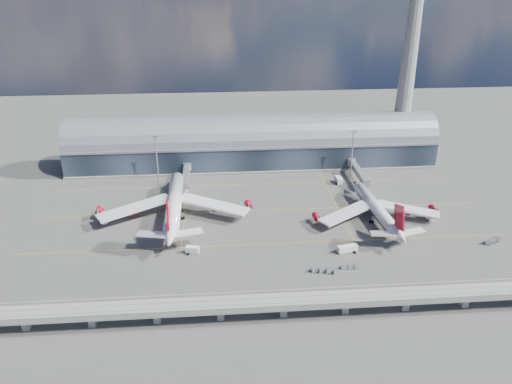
{
  "coord_description": "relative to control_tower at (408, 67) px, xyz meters",
  "views": [
    {
      "loc": [
        -19.06,
        -182.62,
        103.25
      ],
      "look_at": [
        -3.55,
        10.0,
        14.0
      ],
      "focal_mm": 35.0,
      "sensor_mm": 36.0,
      "label": 1
    }
  ],
  "objects": [
    {
      "name": "jet_bridge_left",
      "position": [
        -120.77,
        -29.88,
        -46.46
      ],
      "size": [
        4.4,
        28.0,
        7.25
      ],
      "color": "gray",
      "rests_on": "ground"
    },
    {
      "name": "guideway",
      "position": [
        -85.0,
        -138.0,
        -46.34
      ],
      "size": [
        220.0,
        8.5,
        7.2
      ],
      "color": "gray",
      "rests_on": "ground"
    },
    {
      "name": "service_truck_2",
      "position": [
        -54.95,
        -101.56,
        -50.13
      ],
      "size": [
        8.26,
        3.91,
        2.88
      ],
      "rotation": [
        0.0,
        0.0,
        1.78
      ],
      "color": "silver",
      "rests_on": "ground"
    },
    {
      "name": "service_truck_4",
      "position": [
        -43.01,
        -35.35,
        -49.96
      ],
      "size": [
        3.27,
        5.95,
        3.33
      ],
      "rotation": [
        0.0,
        0.0,
        0.09
      ],
      "color": "silver",
      "rests_on": "ground"
    },
    {
      "name": "service_truck_0",
      "position": [
        -154.17,
        -68.4,
        -50.18
      ],
      "size": [
        3.09,
        7.01,
        2.81
      ],
      "rotation": [
        0.0,
        0.0,
        0.13
      ],
      "color": "silver",
      "rests_on": "ground"
    },
    {
      "name": "terminal",
      "position": [
        -85.0,
        -5.01,
        -40.3
      ],
      "size": [
        200.0,
        30.0,
        28.0
      ],
      "color": "#1C2530",
      "rests_on": "ground"
    },
    {
      "name": "service_truck_1",
      "position": [
        -115.35,
        -97.58,
        -50.16
      ],
      "size": [
        5.38,
        3.26,
        2.92
      ],
      "rotation": [
        0.0,
        0.0,
        1.38
      ],
      "color": "silver",
      "rests_on": "ground"
    },
    {
      "name": "airliner_left",
      "position": [
        -124.23,
        -66.96,
        -45.31
      ],
      "size": [
        69.1,
        72.55,
        22.16
      ],
      "rotation": [
        0.0,
        0.0,
        0.01
      ],
      "color": "white",
      "rests_on": "ground"
    },
    {
      "name": "cargo_train_2",
      "position": [
        5.46,
        -99.27,
        -50.69
      ],
      "size": [
        8.08,
        5.04,
        1.82
      ],
      "rotation": [
        0.0,
        0.0,
        1.13
      ],
      "color": "gray",
      "rests_on": "ground"
    },
    {
      "name": "cargo_train_0",
      "position": [
        -66.65,
        -114.94,
        -50.74
      ],
      "size": [
        10.36,
        3.94,
        1.71
      ],
      "rotation": [
        0.0,
        0.0,
        1.8
      ],
      "color": "gray",
      "rests_on": "ground"
    },
    {
      "name": "service_truck_5",
      "position": [
        -122.36,
        -37.7,
        -50.01
      ],
      "size": [
        5.42,
        6.95,
        3.17
      ],
      "rotation": [
        0.0,
        0.0,
        0.51
      ],
      "color": "silver",
      "rests_on": "ground"
    },
    {
      "name": "floodlight_mast_left",
      "position": [
        -135.0,
        -28.0,
        -38.0
      ],
      "size": [
        3.0,
        0.7,
        25.7
      ],
      "color": "gray",
      "rests_on": "ground"
    },
    {
      "name": "ground",
      "position": [
        -85.0,
        -83.0,
        -51.64
      ],
      "size": [
        500.0,
        500.0,
        0.0
      ],
      "primitive_type": "plane",
      "color": "#474744",
      "rests_on": "ground"
    },
    {
      "name": "service_truck_3",
      "position": [
        -12.28,
        -77.57,
        -50.23
      ],
      "size": [
        2.5,
        5.74,
        2.74
      ],
      "rotation": [
        0.0,
        0.0,
        0.03
      ],
      "color": "silver",
      "rests_on": "ground"
    },
    {
      "name": "floodlight_mast_right",
      "position": [
        -35.0,
        -28.0,
        -38.0
      ],
      "size": [
        3.0,
        0.7,
        25.7
      ],
      "color": "gray",
      "rests_on": "ground"
    },
    {
      "name": "taxi_lines",
      "position": [
        -85.0,
        -60.89,
        -51.63
      ],
      "size": [
        200.0,
        80.12,
        0.01
      ],
      "color": "gold",
      "rests_on": "ground"
    },
    {
      "name": "control_tower",
      "position": [
        0.0,
        0.0,
        0.0
      ],
      "size": [
        19.0,
        19.0,
        103.0
      ],
      "color": "gray",
      "rests_on": "ground"
    },
    {
      "name": "jet_bridge_right",
      "position": [
        -32.4,
        -31.82,
        -46.46
      ],
      "size": [
        4.4,
        32.0,
        7.25
      ],
      "color": "gray",
      "rests_on": "ground"
    },
    {
      "name": "cargo_train_1",
      "position": [
        -56.79,
        -113.15,
        -50.82
      ],
      "size": [
        7.03,
        1.74,
        1.56
      ],
      "rotation": [
        0.0,
        0.0,
        1.61
      ],
      "color": "gray",
      "rests_on": "ground"
    },
    {
      "name": "airliner_right",
      "position": [
        -35.8,
        -76.49,
        -46.75
      ],
      "size": [
        56.8,
        59.37,
        18.83
      ],
      "rotation": [
        0.0,
        0.0,
        0.06
      ],
      "color": "white",
      "rests_on": "ground"
    }
  ]
}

